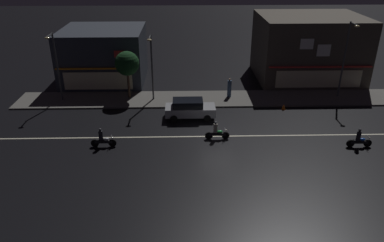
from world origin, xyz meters
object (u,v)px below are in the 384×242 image
at_px(streetlamp_east, 346,54).
at_px(motorcycle_following, 359,139).
at_px(streetlamp_mid, 152,62).
at_px(streetlamp_west, 56,61).
at_px(pedestrian_on_sidewalk, 229,88).
at_px(traffic_cone, 284,107).
at_px(motorcycle_opposite_lane, 217,132).
at_px(parked_car_near_kerb, 190,108).
at_px(motorcycle_lead, 103,139).

relative_size(streetlamp_east, motorcycle_following, 3.82).
bearing_deg(motorcycle_following, streetlamp_east, -99.22).
xyz_separation_m(streetlamp_mid, streetlamp_east, (18.15, 0.31, 0.53)).
xyz_separation_m(streetlamp_west, pedestrian_on_sidewalk, (16.19, 0.54, -2.97)).
relative_size(motorcycle_following, traffic_cone, 3.45).
bearing_deg(traffic_cone, streetlamp_east, 23.53).
bearing_deg(streetlamp_east, pedestrian_on_sidewalk, 178.30).
height_order(streetlamp_west, streetlamp_mid, streetlamp_west).
bearing_deg(pedestrian_on_sidewalk, motorcycle_opposite_lane, -68.89).
distance_m(parked_car_near_kerb, traffic_cone, 8.78).
bearing_deg(streetlamp_east, motorcycle_opposite_lane, -147.23).
height_order(motorcycle_following, motorcycle_opposite_lane, same).
relative_size(pedestrian_on_sidewalk, motorcycle_opposite_lane, 0.99).
bearing_deg(parked_car_near_kerb, motorcycle_lead, 37.23).
distance_m(pedestrian_on_sidewalk, parked_car_near_kerb, 6.00).
relative_size(parked_car_near_kerb, motorcycle_following, 2.26).
bearing_deg(parked_car_near_kerb, streetlamp_west, -17.94).
distance_m(streetlamp_east, motorcycle_lead, 23.48).
relative_size(streetlamp_mid, parked_car_near_kerb, 1.45).
bearing_deg(motorcycle_following, motorcycle_opposite_lane, -4.38).
distance_m(streetlamp_west, parked_car_near_kerb, 13.21).
bearing_deg(motorcycle_opposite_lane, motorcycle_following, 167.76).
relative_size(streetlamp_mid, traffic_cone, 11.35).
bearing_deg(streetlamp_mid, pedestrian_on_sidewalk, 4.86).
relative_size(streetlamp_mid, streetlamp_east, 0.86).
bearing_deg(pedestrian_on_sidewalk, motorcycle_following, -15.63).
distance_m(streetlamp_mid, motorcycle_following, 18.75).
bearing_deg(streetlamp_east, parked_car_near_kerb, -164.16).
bearing_deg(motorcycle_lead, streetlamp_mid, -113.50).
bearing_deg(motorcycle_opposite_lane, pedestrian_on_sidewalk, -106.95).
relative_size(parked_car_near_kerb, motorcycle_lead, 2.26).
xyz_separation_m(streetlamp_east, pedestrian_on_sidewalk, (-10.76, 0.32, -3.40)).
relative_size(streetlamp_mid, motorcycle_following, 3.29).
bearing_deg(streetlamp_east, streetlamp_mid, -179.02).
relative_size(streetlamp_west, streetlamp_mid, 1.03).
distance_m(pedestrian_on_sidewalk, motorcycle_lead, 14.18).
distance_m(streetlamp_mid, pedestrian_on_sidewalk, 7.96).
height_order(streetlamp_mid, pedestrian_on_sidewalk, streetlamp_mid).
height_order(pedestrian_on_sidewalk, motorcycle_lead, pedestrian_on_sidewalk).
height_order(streetlamp_west, motorcycle_opposite_lane, streetlamp_west).
xyz_separation_m(streetlamp_west, motorcycle_lead, (5.65, -8.94, -3.35)).
bearing_deg(motorcycle_opposite_lane, streetlamp_mid, -59.35).
bearing_deg(parked_car_near_kerb, streetlamp_mid, -48.45).
bearing_deg(streetlamp_west, streetlamp_mid, -0.57).
distance_m(pedestrian_on_sidewalk, traffic_cone, 5.58).
distance_m(streetlamp_east, motorcycle_opposite_lane, 15.59).
xyz_separation_m(parked_car_near_kerb, motorcycle_following, (12.46, -5.53, -0.24)).
relative_size(streetlamp_mid, motorcycle_opposite_lane, 3.29).
bearing_deg(motorcycle_following, motorcycle_lead, 2.27).
distance_m(streetlamp_mid, parked_car_near_kerb, 5.98).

